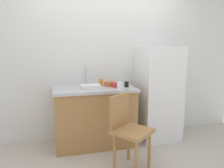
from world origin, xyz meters
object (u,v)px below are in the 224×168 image
object	(u,v)px
cup_white	(120,85)
cup_red	(115,85)
chair	(128,128)
cup_black	(126,84)
cup_orange	(101,82)
terracotta_bowl	(110,84)
refrigerator	(158,93)
dish_tray	(90,87)

from	to	relation	value
cup_white	cup_red	xyz separation A→B (m)	(-0.05, 0.10, -0.01)
chair	cup_white	bearing A→B (deg)	45.66
cup_black	cup_orange	size ratio (longest dim) A/B	0.78
chair	cup_red	bearing A→B (deg)	50.68
terracotta_bowl	cup_white	bearing A→B (deg)	-69.07
refrigerator	terracotta_bowl	size ratio (longest dim) A/B	8.31
refrigerator	cup_red	size ratio (longest dim) A/B	20.39
cup_white	terracotta_bowl	bearing A→B (deg)	110.93
dish_tray	cup_orange	world-z (taller)	cup_orange
terracotta_bowl	cup_black	size ratio (longest dim) A/B	2.15
terracotta_bowl	chair	bearing A→B (deg)	-88.00
chair	cup_red	size ratio (longest dim) A/B	12.44
dish_tray	cup_white	bearing A→B (deg)	-15.60
dish_tray	refrigerator	bearing A→B (deg)	2.34
cup_white	cup_black	bearing A→B (deg)	34.79
chair	cup_orange	world-z (taller)	cup_orange
refrigerator	cup_white	xyz separation A→B (m)	(-0.68, -0.16, 0.18)
refrigerator	dish_tray	xyz separation A→B (m)	(-1.08, -0.04, 0.16)
cup_red	cup_white	bearing A→B (deg)	-63.10
refrigerator	cup_black	bearing A→B (deg)	-173.08
terracotta_bowl	cup_black	distance (m)	0.26
dish_tray	cup_red	size ratio (longest dim) A/B	3.91
dish_tray	terracotta_bowl	world-z (taller)	terracotta_bowl
chair	dish_tray	xyz separation A→B (m)	(-0.34, 0.69, 0.39)
terracotta_bowl	cup_white	xyz separation A→B (m)	(0.09, -0.24, 0.01)
cup_black	chair	bearing A→B (deg)	-105.91
dish_tray	cup_red	xyz separation A→B (m)	(0.35, -0.02, 0.01)
terracotta_bowl	cup_orange	xyz separation A→B (m)	(-0.13, 0.06, 0.02)
refrigerator	cup_orange	size ratio (longest dim) A/B	13.98
cup_red	dish_tray	bearing A→B (deg)	177.54
cup_black	cup_red	world-z (taller)	cup_black
dish_tray	cup_orange	size ratio (longest dim) A/B	2.68
refrigerator	cup_orange	world-z (taller)	refrigerator
refrigerator	cup_orange	distance (m)	0.93
terracotta_bowl	cup_orange	distance (m)	0.14
chair	cup_black	bearing A→B (deg)	35.80
cup_orange	cup_white	bearing A→B (deg)	-53.78
cup_orange	cup_black	bearing A→B (deg)	-30.58
terracotta_bowl	cup_orange	world-z (taller)	cup_orange
cup_red	chair	bearing A→B (deg)	-91.03
cup_white	cup_red	size ratio (longest dim) A/B	1.18
chair	dish_tray	world-z (taller)	dish_tray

